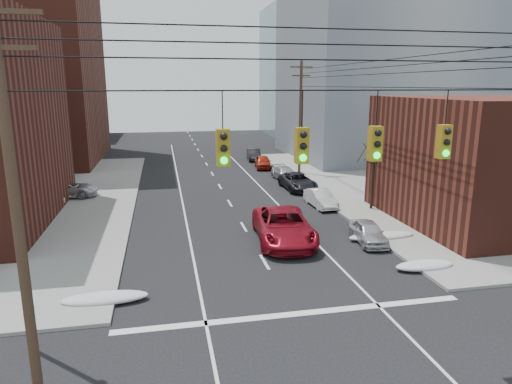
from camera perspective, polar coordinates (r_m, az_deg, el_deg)
name	(u,v)px	position (r m, az deg, el deg)	size (l,w,h in m)	color
sidewalk_ne	(510,180)	(48.89, 29.21, 1.33)	(40.00, 40.00, 0.15)	gray
building_brick_far	(30,102)	(85.82, -26.38, 10.07)	(22.00, 18.00, 12.00)	#512018
building_office	(384,53)	(59.61, 15.75, 16.38)	(22.00, 20.00, 25.00)	gray
building_glass	(325,72)	(84.22, 8.64, 14.63)	(20.00, 18.00, 22.00)	gray
utility_pole_left	(15,205)	(13.01, -27.86, -1.47)	(2.20, 0.28, 11.00)	#473323
utility_pole_far	(300,116)	(45.21, 5.56, 9.43)	(2.20, 0.28, 11.00)	#473323
traffic_signals	(339,142)	(13.13, 10.36, 6.14)	(17.00, 0.42, 2.02)	black
street_light	(11,190)	(16.15, -28.32, 0.20)	(0.44, 0.44, 9.32)	gray
bare_tree	(373,179)	(33.10, 14.36, 1.64)	(2.09, 2.20, 4.93)	black
snow_nw	(105,298)	(20.19, -18.36, -12.47)	(3.50, 1.08, 0.42)	silver
snow_ne	(425,265)	(23.83, 20.33, -8.61)	(3.00, 1.08, 0.42)	silver
snow_east_far	(382,236)	(27.49, 15.42, -5.34)	(4.00, 1.08, 0.42)	silver
red_pickup	(284,226)	(26.06, 3.47, -4.26)	(3.04, 6.59, 1.83)	maroon
parked_car_a	(368,232)	(26.65, 13.87, -4.90)	(1.47, 3.64, 1.24)	silver
parked_car_b	(321,198)	(33.76, 8.08, -0.79)	(1.34, 3.85, 1.27)	silver
parked_car_c	(298,181)	(39.11, 5.25, 1.32)	(2.33, 5.05, 1.40)	black
parked_car_d	(285,173)	(43.08, 3.64, 2.34)	(1.72, 4.22, 1.22)	#B4B5B9
parked_car_e	(263,162)	(48.96, 0.88, 3.77)	(1.63, 4.05, 1.38)	maroon
parked_car_f	(254,155)	(54.31, -0.28, 4.70)	(1.43, 4.10, 1.35)	black
lot_car_a	(27,197)	(36.38, -26.74, -0.59)	(1.66, 4.77, 1.57)	white
lot_car_b	(66,189)	(38.59, -22.61, 0.34)	(2.18, 4.73, 1.31)	#BABABF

